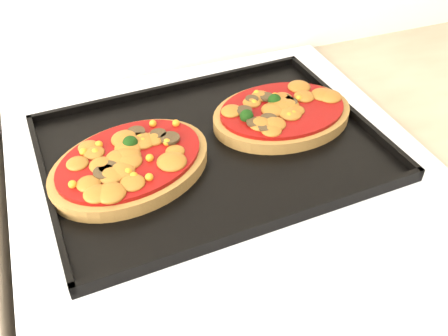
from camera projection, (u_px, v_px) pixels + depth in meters
name	position (u px, v px, depth m)	size (l,w,h in m)	color
baking_tray	(212.00, 146.00, 0.73)	(0.48, 0.35, 0.02)	black
pizza_left	(130.00, 162.00, 0.68)	(0.23, 0.17, 0.03)	#A67939
pizza_right	(282.00, 112.00, 0.77)	(0.22, 0.16, 0.03)	#A67939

